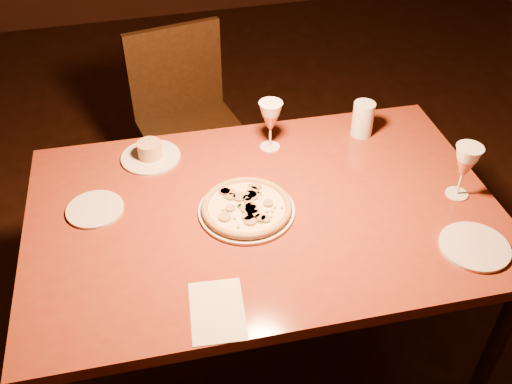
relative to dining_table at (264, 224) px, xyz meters
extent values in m
plane|color=black|center=(0.22, 0.06, -0.74)|extent=(7.00, 7.00, 0.00)
cube|color=brown|center=(0.00, 0.00, 0.05)|extent=(1.55, 1.04, 0.04)
cylinder|color=black|center=(-0.67, 0.45, -0.35)|extent=(0.05, 0.05, 0.77)
cylinder|color=black|center=(0.67, -0.45, -0.35)|extent=(0.05, 0.05, 0.77)
cylinder|color=black|center=(0.71, 0.39, -0.35)|extent=(0.05, 0.05, 0.77)
cube|color=black|center=(-0.09, 0.93, -0.25)|extent=(0.54, 0.54, 0.04)
cube|color=black|center=(-0.12, 1.14, 0.00)|extent=(0.46, 0.11, 0.44)
cylinder|color=black|center=(-0.24, 0.72, -0.50)|extent=(0.04, 0.04, 0.47)
cylinder|color=black|center=(-0.30, 1.08, -0.50)|extent=(0.04, 0.04, 0.47)
cylinder|color=black|center=(0.13, 0.78, -0.50)|extent=(0.04, 0.04, 0.47)
cylinder|color=black|center=(0.06, 1.15, -0.50)|extent=(0.04, 0.04, 0.47)
cylinder|color=silver|center=(-0.06, 0.00, 0.08)|extent=(0.31, 0.31, 0.01)
cylinder|color=beige|center=(-0.06, 0.00, 0.09)|extent=(0.28, 0.28, 0.01)
torus|color=#AF8B4C|center=(-0.06, 0.00, 0.09)|extent=(0.29, 0.29, 0.02)
cylinder|color=silver|center=(-0.32, 0.36, 0.08)|extent=(0.21, 0.21, 0.01)
cylinder|color=tan|center=(-0.32, 0.36, 0.11)|extent=(0.09, 0.09, 0.06)
cylinder|color=silver|center=(0.47, 0.31, 0.14)|extent=(0.08, 0.08, 0.13)
cylinder|color=silver|center=(-0.53, 0.13, 0.08)|extent=(0.18, 0.18, 0.01)
cylinder|color=silver|center=(0.56, -0.33, 0.08)|extent=(0.21, 0.21, 0.01)
cube|color=silver|center=(-0.23, -0.37, 0.07)|extent=(0.17, 0.23, 0.00)
camera|label=1|loc=(-0.38, -1.33, 1.30)|focal=40.00mm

